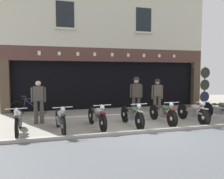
# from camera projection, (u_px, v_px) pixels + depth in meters

# --- Properties ---
(ground) EXTENTS (23.19, 22.00, 0.18)m
(ground) POSITION_uv_depth(u_px,v_px,m) (167.00, 143.00, 6.37)
(ground) COLOR gray
(shop_facade) EXTENTS (11.49, 4.42, 6.68)m
(shop_facade) POSITION_uv_depth(u_px,v_px,m) (104.00, 76.00, 13.89)
(shop_facade) COLOR black
(shop_facade) RESTS_ON ground
(motorcycle_far_left) EXTENTS (0.62, 2.05, 0.93)m
(motorcycle_far_left) POSITION_uv_depth(u_px,v_px,m) (18.00, 120.00, 7.22)
(motorcycle_far_left) COLOR black
(motorcycle_far_left) RESTS_ON ground
(motorcycle_left) EXTENTS (0.62, 1.99, 0.92)m
(motorcycle_left) POSITION_uv_depth(u_px,v_px,m) (60.00, 119.00, 7.44)
(motorcycle_left) COLOR black
(motorcycle_left) RESTS_ON ground
(motorcycle_center_left) EXTENTS (0.62, 1.98, 0.92)m
(motorcycle_center_left) POSITION_uv_depth(u_px,v_px,m) (97.00, 116.00, 7.95)
(motorcycle_center_left) COLOR black
(motorcycle_center_left) RESTS_ON ground
(motorcycle_center) EXTENTS (0.62, 1.95, 0.91)m
(motorcycle_center) POSITION_uv_depth(u_px,v_px,m) (132.00, 115.00, 8.20)
(motorcycle_center) COLOR black
(motorcycle_center) RESTS_ON ground
(motorcycle_center_right) EXTENTS (0.62, 2.03, 0.92)m
(motorcycle_center_right) POSITION_uv_depth(u_px,v_px,m) (163.00, 113.00, 8.64)
(motorcycle_center_right) COLOR black
(motorcycle_center_right) RESTS_ON ground
(motorcycle_right) EXTENTS (0.62, 1.97, 0.92)m
(motorcycle_right) POSITION_uv_depth(u_px,v_px,m) (193.00, 112.00, 8.82)
(motorcycle_right) COLOR black
(motorcycle_right) RESTS_ON ground
(motorcycle_far_right) EXTENTS (0.62, 2.00, 0.94)m
(motorcycle_far_right) POSITION_uv_depth(u_px,v_px,m) (220.00, 110.00, 9.20)
(motorcycle_far_right) COLOR black
(motorcycle_far_right) RESTS_ON ground
(salesman_left) EXTENTS (0.56, 0.25, 1.67)m
(salesman_left) POSITION_uv_depth(u_px,v_px,m) (39.00, 100.00, 8.56)
(salesman_left) COLOR #47423D
(salesman_left) RESTS_ON ground
(shopkeeper_center) EXTENTS (0.55, 0.37, 1.79)m
(shopkeeper_center) POSITION_uv_depth(u_px,v_px,m) (136.00, 94.00, 9.90)
(shopkeeper_center) COLOR #38332D
(shopkeeper_center) RESTS_ON ground
(salesman_right) EXTENTS (0.55, 0.34, 1.67)m
(salesman_right) POSITION_uv_depth(u_px,v_px,m) (157.00, 95.00, 10.64)
(salesman_right) COLOR brown
(salesman_right) RESTS_ON ground
(tyre_sign_pole) EXTENTS (0.57, 0.06, 2.29)m
(tyre_sign_pole) POSITION_uv_depth(u_px,v_px,m) (205.00, 85.00, 11.53)
(tyre_sign_pole) COLOR #232328
(tyre_sign_pole) RESTS_ON ground
(advert_board_near) EXTENTS (0.80, 0.03, 0.90)m
(advert_board_near) POSITION_uv_depth(u_px,v_px,m) (71.00, 78.00, 11.79)
(advert_board_near) COLOR beige
(leaning_bicycle) EXTENTS (1.68, 0.50, 0.93)m
(leaning_bicycle) POSITION_uv_depth(u_px,v_px,m) (29.00, 107.00, 10.36)
(leaning_bicycle) COLOR black
(leaning_bicycle) RESTS_ON ground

